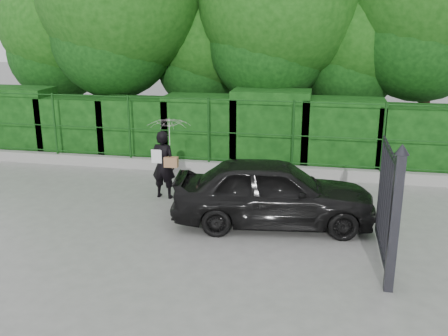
# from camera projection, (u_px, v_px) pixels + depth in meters

# --- Properties ---
(ground) EXTENTS (80.00, 80.00, 0.00)m
(ground) POSITION_uv_depth(u_px,v_px,m) (138.00, 236.00, 9.81)
(ground) COLOR gray
(kerb) EXTENTS (14.00, 0.25, 0.30)m
(kerb) POSITION_uv_depth(u_px,v_px,m) (195.00, 166.00, 14.00)
(kerb) COLOR #9E9E99
(kerb) RESTS_ON ground
(fence) EXTENTS (14.13, 0.06, 1.80)m
(fence) POSITION_uv_depth(u_px,v_px,m) (202.00, 130.00, 13.67)
(fence) COLOR #133F12
(fence) RESTS_ON kerb
(hedge) EXTENTS (14.20, 1.20, 2.21)m
(hedge) POSITION_uv_depth(u_px,v_px,m) (204.00, 129.00, 14.71)
(hedge) COLOR black
(hedge) RESTS_ON ground
(trees) EXTENTS (17.10, 6.15, 8.08)m
(trees) POSITION_uv_depth(u_px,v_px,m) (254.00, 3.00, 15.58)
(trees) COLOR black
(trees) RESTS_ON ground
(gate) EXTENTS (0.22, 2.33, 2.36)m
(gate) POSITION_uv_depth(u_px,v_px,m) (391.00, 209.00, 7.92)
(gate) COLOR black
(gate) RESTS_ON ground
(woman) EXTENTS (0.99, 1.01, 1.93)m
(woman) POSITION_uv_depth(u_px,v_px,m) (168.00, 145.00, 11.63)
(woman) COLOR black
(woman) RESTS_ON ground
(car) EXTENTS (4.28, 2.15, 1.40)m
(car) POSITION_uv_depth(u_px,v_px,m) (273.00, 192.00, 10.20)
(car) COLOR black
(car) RESTS_ON ground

